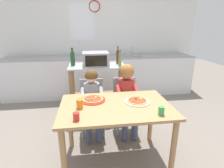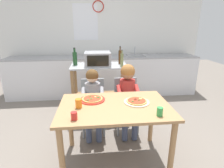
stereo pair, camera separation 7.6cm
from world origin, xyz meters
name	(u,v)px [view 2 (the right image)]	position (x,y,z in m)	size (l,w,h in m)	color
ground_plane	(108,118)	(0.00, 1.05, 0.00)	(10.48, 10.48, 0.00)	slate
back_wall_tiled	(102,35)	(0.00, 2.68, 1.35)	(4.79, 0.14, 2.70)	white
kitchen_counter	(104,76)	(0.00, 2.27, 0.45)	(4.31, 0.60, 1.10)	silver
kitchen_island_cart	(99,82)	(-0.13, 1.31, 0.61)	(0.99, 0.56, 0.92)	#B7BABF
toaster_oven	(98,59)	(-0.15, 1.28, 1.03)	(0.44, 0.38, 0.23)	#999BA0
bottle_brown_beer	(122,60)	(0.25, 1.14, 1.03)	(0.05, 0.05, 0.28)	olive
bottle_squat_spirits	(120,57)	(0.26, 1.40, 1.04)	(0.06, 0.06, 0.31)	#4C2D14
bottle_dark_olive_oil	(75,58)	(-0.54, 1.36, 1.04)	(0.07, 0.07, 0.30)	#1E4723
dining_table	(115,114)	(0.00, 0.00, 0.63)	(1.23, 0.80, 0.74)	#AD7F51
dining_chair_left	(93,102)	(-0.25, 0.70, 0.48)	(0.36, 0.36, 0.81)	gray
dining_chair_right	(126,101)	(0.26, 0.69, 0.48)	(0.36, 0.36, 0.81)	gray
child_in_grey_shirt	(93,96)	(-0.25, 0.57, 0.63)	(0.32, 0.42, 0.98)	#424C6B
child_in_red_shirt	(128,91)	(0.26, 0.58, 0.69)	(0.32, 0.42, 1.05)	#424C6B
pizza_plate_red_rimmed	(92,99)	(-0.25, 0.17, 0.75)	(0.30, 0.30, 0.03)	red
pizza_plate_cream	(137,101)	(0.26, 0.05, 0.75)	(0.29, 0.29, 0.03)	beige
drinking_cup_red	(74,116)	(-0.42, -0.27, 0.78)	(0.06, 0.06, 0.08)	red
drinking_cup_orange	(79,103)	(-0.39, -0.02, 0.79)	(0.07, 0.07, 0.10)	orange
drinking_cup_green	(160,112)	(0.41, -0.28, 0.78)	(0.06, 0.06, 0.09)	green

